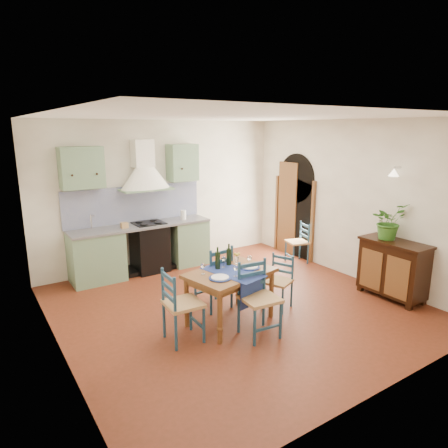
% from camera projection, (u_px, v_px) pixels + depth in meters
% --- Properties ---
extents(floor, '(5.00, 5.00, 0.00)m').
position_uv_depth(floor, '(235.00, 306.00, 6.10)').
color(floor, '#4F2210').
rests_on(floor, ground).
extents(back_wall, '(5.00, 0.96, 2.80)m').
position_uv_depth(back_wall, '(145.00, 216.00, 7.47)').
color(back_wall, white).
rests_on(back_wall, ground).
extents(right_wall, '(0.26, 5.00, 2.80)m').
position_uv_depth(right_wall, '(338.00, 201.00, 7.34)').
color(right_wall, white).
rests_on(right_wall, ground).
extents(left_wall, '(0.04, 5.00, 2.80)m').
position_uv_depth(left_wall, '(52.00, 243.00, 4.44)').
color(left_wall, white).
rests_on(left_wall, ground).
extents(ceiling, '(5.00, 5.00, 0.01)m').
position_uv_depth(ceiling, '(237.00, 116.00, 5.44)').
color(ceiling, white).
rests_on(ceiling, back_wall).
extents(dining_table, '(1.30, 1.02, 1.06)m').
position_uv_depth(dining_table, '(231.00, 277.00, 5.46)').
color(dining_table, brown).
rests_on(dining_table, ground).
extents(chair_near, '(0.50, 0.50, 0.98)m').
position_uv_depth(chair_near, '(258.00, 298.00, 5.14)').
color(chair_near, navy).
rests_on(chair_near, ground).
extents(chair_far, '(0.50, 0.50, 0.97)m').
position_uv_depth(chair_far, '(215.00, 276.00, 5.93)').
color(chair_far, navy).
rests_on(chair_far, ground).
extents(chair_left, '(0.47, 0.47, 0.95)m').
position_uv_depth(chair_left, '(181.00, 305.00, 4.99)').
color(chair_left, navy).
rests_on(chair_left, ground).
extents(chair_right, '(0.50, 0.50, 0.80)m').
position_uv_depth(chair_right, '(278.00, 281.00, 5.96)').
color(chair_right, navy).
rests_on(chair_right, ground).
extents(chair_spare, '(0.46, 0.46, 0.81)m').
position_uv_depth(chair_spare, '(298.00, 242.00, 7.99)').
color(chair_spare, navy).
rests_on(chair_spare, ground).
extents(sideboard, '(0.50, 1.05, 0.94)m').
position_uv_depth(sideboard, '(393.00, 267.00, 6.29)').
color(sideboard, black).
rests_on(sideboard, ground).
extents(potted_plant, '(0.55, 0.48, 0.58)m').
position_uv_depth(potted_plant, '(389.00, 221.00, 6.25)').
color(potted_plant, '#306720').
rests_on(potted_plant, sideboard).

